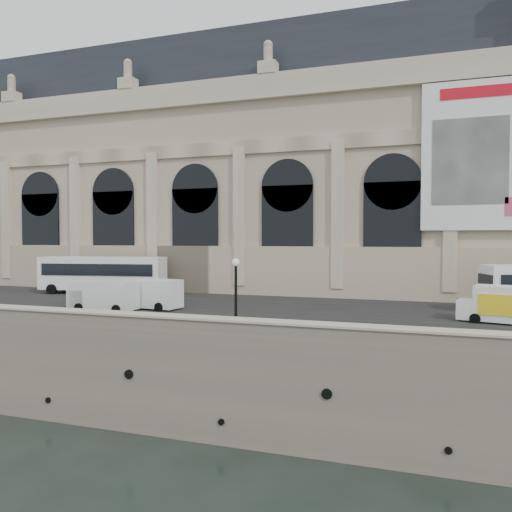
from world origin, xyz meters
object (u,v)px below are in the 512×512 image
(bus_left, at_px, (102,273))
(box_truck, at_px, (512,305))
(van_c, at_px, (146,294))
(van_b, at_px, (101,296))
(lamp_right, at_px, (236,297))

(bus_left, distance_m, box_truck, 37.86)
(van_c, height_order, box_truck, box_truck)
(bus_left, distance_m, van_c, 12.95)
(box_truck, bearing_deg, van_b, -173.21)
(lamp_right, bearing_deg, box_truck, 28.94)
(van_b, relative_size, box_truck, 0.82)
(bus_left, bearing_deg, lamp_right, -37.38)
(bus_left, bearing_deg, box_truck, -10.54)
(bus_left, xyz_separation_m, lamp_right, (20.88, -15.95, 0.11))
(van_c, distance_m, lamp_right, 13.41)
(box_truck, height_order, lamp_right, lamp_right)
(van_b, distance_m, lamp_right, 14.64)
(lamp_right, bearing_deg, bus_left, 142.62)
(van_c, distance_m, box_truck, 27.18)
(bus_left, height_order, van_c, bus_left)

